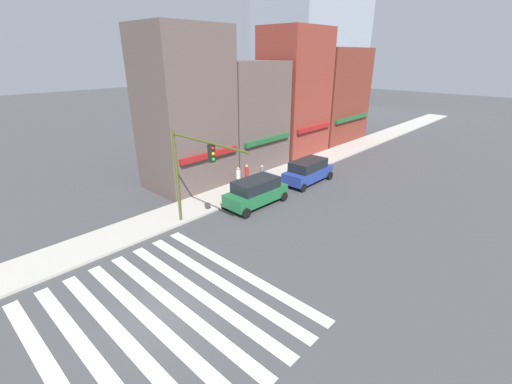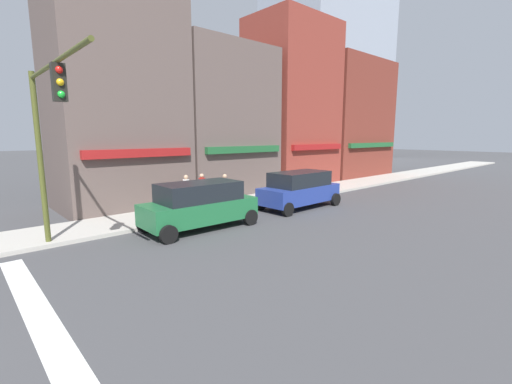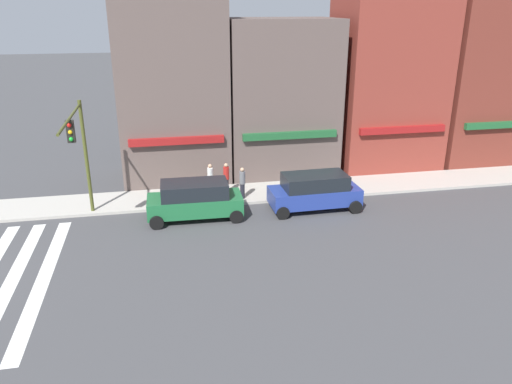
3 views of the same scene
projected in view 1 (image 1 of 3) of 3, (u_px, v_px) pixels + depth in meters
The scene contains 10 objects.
ground_plane at pixel (164, 314), 14.11m from camera, with size 200.00×200.00×0.00m, color #424244.
sidewalk_left at pixel (88, 247), 18.83m from camera, with size 120.00×3.00×0.15m.
crosswalk_stripes at pixel (164, 314), 14.11m from camera, with size 8.93×10.80×0.01m.
storefront_row at pixel (279, 102), 33.69m from camera, with size 28.94×5.30×12.47m.
traffic_signal at pixel (192, 165), 19.28m from camera, with size 0.32×6.22×5.89m.
suv_green at pixel (256, 192), 23.87m from camera, with size 4.74×2.12×1.94m.
suv_blue at pixel (308, 171), 28.11m from camera, with size 4.74×2.12×1.94m.
pedestrian_grey_coat at pixel (262, 175), 26.93m from camera, with size 0.32×0.32×1.77m.
pedestrian_white_shirt at pixel (238, 178), 26.44m from camera, with size 0.32×0.32×1.77m.
pedestrian_red_jacket at pixel (247, 175), 27.03m from camera, with size 0.32×0.32×1.77m.
Camera 1 is at (-5.59, -10.42, 9.94)m, focal length 24.00 mm.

